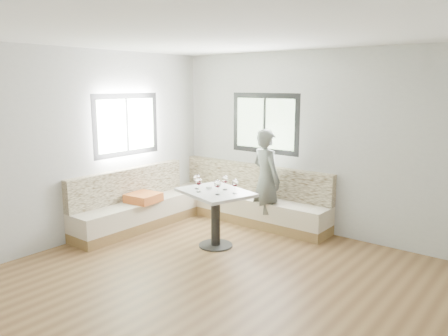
{
  "coord_description": "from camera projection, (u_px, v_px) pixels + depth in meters",
  "views": [
    {
      "loc": [
        3.07,
        -3.59,
        2.28
      ],
      "look_at": [
        -0.66,
        1.1,
        1.14
      ],
      "focal_mm": 35.0,
      "sensor_mm": 36.0,
      "label": 1
    }
  ],
  "objects": [
    {
      "name": "room",
      "position": [
        208.0,
        163.0,
        4.91
      ],
      "size": [
        5.01,
        5.01,
        2.81
      ],
      "color": "brown",
      "rests_on": "ground"
    },
    {
      "name": "banquette",
      "position": [
        200.0,
        204.0,
        7.23
      ],
      "size": [
        2.9,
        2.8,
        0.95
      ],
      "color": "olive",
      "rests_on": "ground"
    },
    {
      "name": "table",
      "position": [
        215.0,
        205.0,
        6.16
      ],
      "size": [
        1.17,
        1.02,
        0.82
      ],
      "rotation": [
        0.0,
        0.0,
        -0.28
      ],
      "color": "black",
      "rests_on": "ground"
    },
    {
      "name": "person",
      "position": [
        266.0,
        180.0,
        6.89
      ],
      "size": [
        0.69,
        0.57,
        1.61
      ],
      "primitive_type": "imported",
      "rotation": [
        0.0,
        0.0,
        2.78
      ],
      "color": "#585D56",
      "rests_on": "ground"
    },
    {
      "name": "olive_ramekin",
      "position": [
        209.0,
        187.0,
        6.25
      ],
      "size": [
        0.09,
        0.09,
        0.03
      ],
      "color": "white",
      "rests_on": "table"
    },
    {
      "name": "wine_glass_a",
      "position": [
        197.0,
        179.0,
        6.22
      ],
      "size": [
        0.09,
        0.09,
        0.21
      ],
      "color": "white",
      "rests_on": "table"
    },
    {
      "name": "wine_glass_b",
      "position": [
        199.0,
        182.0,
        6.03
      ],
      "size": [
        0.09,
        0.09,
        0.21
      ],
      "color": "white",
      "rests_on": "table"
    },
    {
      "name": "wine_glass_c",
      "position": [
        218.0,
        184.0,
        5.89
      ],
      "size": [
        0.09,
        0.09,
        0.21
      ],
      "color": "white",
      "rests_on": "table"
    },
    {
      "name": "wine_glass_d",
      "position": [
        225.0,
        180.0,
        6.16
      ],
      "size": [
        0.09,
        0.09,
        0.21
      ],
      "color": "white",
      "rests_on": "table"
    },
    {
      "name": "wine_glass_e",
      "position": [
        235.0,
        183.0,
        5.94
      ],
      "size": [
        0.09,
        0.09,
        0.21
      ],
      "color": "white",
      "rests_on": "table"
    }
  ]
}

